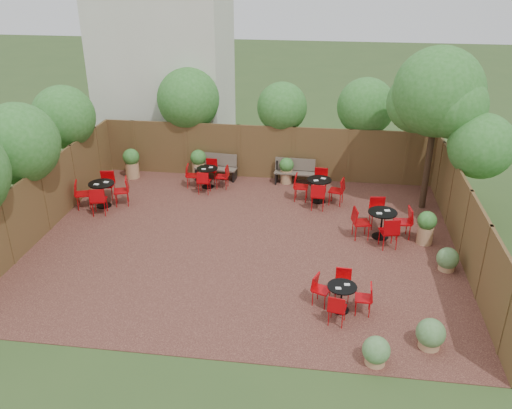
# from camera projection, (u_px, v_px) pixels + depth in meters

# --- Properties ---
(ground) EXTENTS (80.00, 80.00, 0.00)m
(ground) POSITION_uv_depth(u_px,v_px,m) (245.00, 242.00, 15.55)
(ground) COLOR #354F23
(ground) RESTS_ON ground
(courtyard_paving) EXTENTS (12.00, 10.00, 0.02)m
(courtyard_paving) POSITION_uv_depth(u_px,v_px,m) (245.00, 242.00, 15.55)
(courtyard_paving) COLOR #3A1C17
(courtyard_paving) RESTS_ON ground
(fence_back) EXTENTS (12.00, 0.08, 2.00)m
(fence_back) POSITION_uv_depth(u_px,v_px,m) (266.00, 152.00, 19.61)
(fence_back) COLOR #4D341C
(fence_back) RESTS_ON ground
(fence_left) EXTENTS (0.08, 10.00, 2.00)m
(fence_left) POSITION_uv_depth(u_px,v_px,m) (45.00, 199.00, 15.87)
(fence_left) COLOR #4D341C
(fence_left) RESTS_ON ground
(fence_right) EXTENTS (0.08, 10.00, 2.00)m
(fence_right) POSITION_uv_depth(u_px,v_px,m) (466.00, 225.00, 14.39)
(fence_right) COLOR #4D341C
(fence_right) RESTS_ON ground
(neighbour_building) EXTENTS (5.00, 4.00, 8.00)m
(neighbour_building) POSITION_uv_depth(u_px,v_px,m) (165.00, 52.00, 21.59)
(neighbour_building) COLOR beige
(neighbour_building) RESTS_ON ground
(overhang_foliage) EXTENTS (15.53, 10.63, 2.56)m
(overhang_foliage) POSITION_uv_depth(u_px,v_px,m) (162.00, 128.00, 16.69)
(overhang_foliage) COLOR #2C6C23
(overhang_foliage) RESTS_ON ground
(courtyard_tree) EXTENTS (2.84, 2.75, 5.18)m
(courtyard_tree) POSITION_uv_depth(u_px,v_px,m) (437.00, 97.00, 16.11)
(courtyard_tree) COLOR black
(courtyard_tree) RESTS_ON courtyard_paving
(park_bench_left) EXTENTS (1.56, 0.63, 0.94)m
(park_bench_left) POSITION_uv_depth(u_px,v_px,m) (216.00, 166.00, 19.71)
(park_bench_left) COLOR brown
(park_bench_left) RESTS_ON courtyard_paving
(park_bench_right) EXTENTS (1.47, 0.54, 0.90)m
(park_bench_right) POSITION_uv_depth(u_px,v_px,m) (295.00, 171.00, 19.36)
(park_bench_right) COLOR brown
(park_bench_right) RESTS_ON courtyard_paving
(bistro_tables) EXTENTS (10.61, 8.20, 0.95)m
(bistro_tables) POSITION_uv_depth(u_px,v_px,m) (260.00, 205.00, 16.72)
(bistro_tables) COLOR black
(bistro_tables) RESTS_ON courtyard_paving
(planters) EXTENTS (10.61, 4.60, 1.10)m
(planters) POSITION_uv_depth(u_px,v_px,m) (236.00, 175.00, 18.70)
(planters) COLOR tan
(planters) RESTS_ON courtyard_paving
(low_shrubs) EXTENTS (2.66, 4.47, 0.67)m
(low_shrubs) POSITION_uv_depth(u_px,v_px,m) (422.00, 311.00, 12.02)
(low_shrubs) COLOR tan
(low_shrubs) RESTS_ON courtyard_paving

